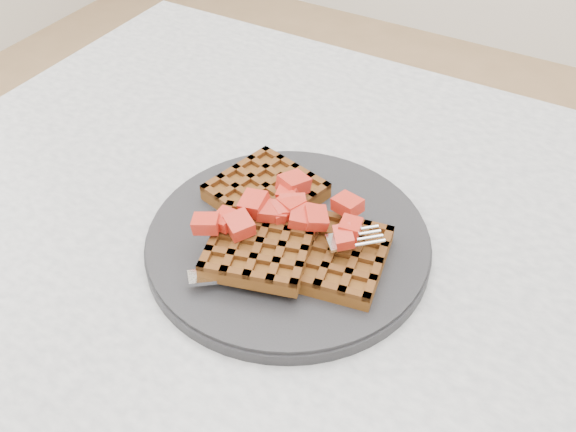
{
  "coord_description": "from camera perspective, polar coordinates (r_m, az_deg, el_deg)",
  "views": [
    {
      "loc": [
        0.05,
        -0.35,
        1.18
      ],
      "look_at": [
        -0.16,
        0.02,
        0.79
      ],
      "focal_mm": 40.0,
      "sensor_mm": 36.0,
      "label": 1
    }
  ],
  "objects": [
    {
      "name": "waffles",
      "position": [
        0.58,
        -0.17,
        -1.15
      ],
      "size": [
        0.2,
        0.18,
        0.03
      ],
      "color": "brown",
      "rests_on": "plate"
    },
    {
      "name": "fork",
      "position": [
        0.56,
        1.14,
        -4.23
      ],
      "size": [
        0.15,
        0.14,
        0.02
      ],
      "primitive_type": null,
      "rotation": [
        0.0,
        0.0,
        -0.82
      ],
      "color": "silver",
      "rests_on": "plate"
    },
    {
      "name": "strawberry_pile",
      "position": [
        0.57,
        0.0,
        1.05
      ],
      "size": [
        0.15,
        0.15,
        0.02
      ],
      "primitive_type": null,
      "color": "#A51108",
      "rests_on": "waffles"
    },
    {
      "name": "table",
      "position": [
        0.65,
        11.66,
        -16.19
      ],
      "size": [
        1.2,
        0.8,
        0.75
      ],
      "color": "silver",
      "rests_on": "ground"
    },
    {
      "name": "plate",
      "position": [
        0.6,
        0.0,
        -2.27
      ],
      "size": [
        0.26,
        0.26,
        0.02
      ],
      "primitive_type": "cylinder",
      "color": "black",
      "rests_on": "table"
    }
  ]
}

